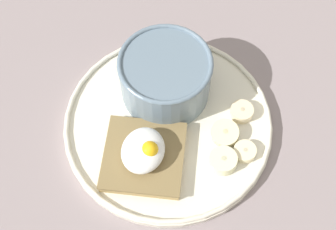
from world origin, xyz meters
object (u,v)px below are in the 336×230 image
(banana_slice_left, at_px, (223,161))
(oatmeal_bowl, at_px, (165,76))
(banana_slice_right, at_px, (245,152))
(toast_slice, at_px, (144,157))
(poached_egg, at_px, (144,150))
(banana_slice_back, at_px, (242,112))
(banana_slice_front, at_px, (225,134))

(banana_slice_left, bearing_deg, oatmeal_bowl, 49.71)
(oatmeal_bowl, xyz_separation_m, banana_slice_right, (-0.06, -0.11, -0.03))
(toast_slice, bearing_deg, poached_egg, -91.05)
(poached_egg, bearing_deg, toast_slice, 88.95)
(banana_slice_back, bearing_deg, oatmeal_bowl, 85.41)
(oatmeal_bowl, xyz_separation_m, toast_slice, (-0.10, -0.00, -0.03))
(oatmeal_bowl, relative_size, banana_slice_front, 2.50)
(oatmeal_bowl, height_order, banana_slice_right, oatmeal_bowl)
(banana_slice_front, bearing_deg, banana_slice_right, -119.13)
(oatmeal_bowl, bearing_deg, banana_slice_front, -116.76)
(banana_slice_back, bearing_deg, banana_slice_front, 158.96)
(poached_egg, height_order, banana_slice_right, poached_egg)
(toast_slice, height_order, banana_slice_front, banana_slice_front)
(banana_slice_left, bearing_deg, poached_egg, 102.75)
(banana_slice_back, xyz_separation_m, banana_slice_right, (-0.05, -0.01, -0.00))
(banana_slice_front, xyz_separation_m, banana_slice_right, (-0.02, -0.03, -0.00))
(banana_slice_left, height_order, banana_slice_back, banana_slice_left)
(toast_slice, relative_size, banana_slice_left, 2.58)
(banana_slice_back, bearing_deg, banana_slice_right, -164.61)
(poached_egg, height_order, banana_slice_front, poached_egg)
(banana_slice_left, relative_size, banana_slice_back, 1.07)
(toast_slice, height_order, banana_slice_right, toast_slice)
(oatmeal_bowl, distance_m, poached_egg, 0.10)
(oatmeal_bowl, distance_m, banana_slice_left, 0.12)
(toast_slice, relative_size, banana_slice_right, 2.84)
(poached_egg, distance_m, banana_slice_left, 0.09)
(banana_slice_front, relative_size, banana_slice_left, 1.09)
(poached_egg, relative_size, banana_slice_right, 1.54)
(oatmeal_bowl, relative_size, toast_slice, 1.06)
(banana_slice_right, bearing_deg, banana_slice_back, 15.39)
(oatmeal_bowl, bearing_deg, poached_egg, -178.94)
(banana_slice_front, relative_size, banana_slice_right, 1.21)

